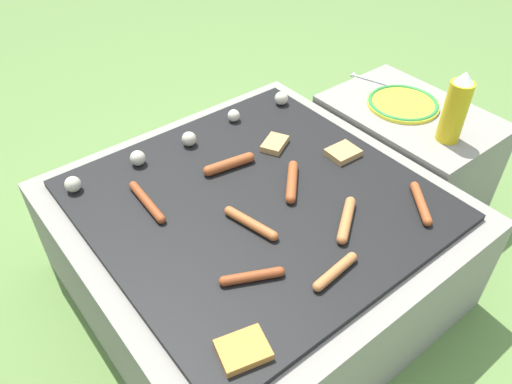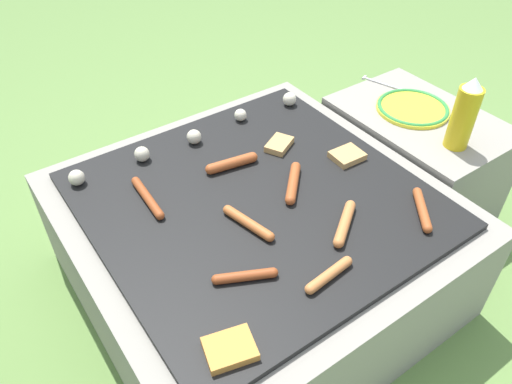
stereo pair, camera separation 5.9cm
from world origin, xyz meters
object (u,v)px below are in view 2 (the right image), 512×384
at_px(condiment_bottle, 464,115).
at_px(fork_utensil, 387,85).
at_px(sausage_front_center, 329,275).
at_px(plate_colorful, 413,108).

relative_size(condiment_bottle, fork_utensil, 1.11).
bearing_deg(fork_utensil, sausage_front_center, -144.26).
bearing_deg(sausage_front_center, fork_utensil, 35.74).
relative_size(sausage_front_center, condiment_bottle, 0.64).
height_order(plate_colorful, fork_utensil, plate_colorful).
height_order(sausage_front_center, plate_colorful, sausage_front_center).
relative_size(sausage_front_center, fork_utensil, 0.71).
bearing_deg(condiment_bottle, plate_colorful, 76.71).
xyz_separation_m(sausage_front_center, fork_utensil, (0.78, 0.56, -0.01)).
bearing_deg(plate_colorful, condiment_bottle, -103.29).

